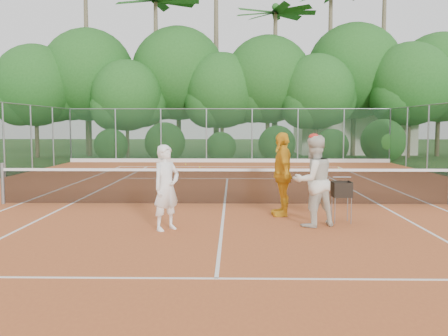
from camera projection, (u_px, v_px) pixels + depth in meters
The scene contains 14 objects.
ground at pixel (224, 205), 13.25m from camera, with size 120.00×120.00×0.00m, color #224418.
clay_court at pixel (224, 205), 13.25m from camera, with size 18.00×36.00×0.02m, color #B35729.
club_building at pixel (352, 133), 36.86m from camera, with size 8.00×5.00×3.00m, color beige.
tennis_net at pixel (225, 185), 13.21m from camera, with size 11.97×0.10×1.10m.
player_white at pixel (166, 188), 9.99m from camera, with size 0.63×0.41×1.72m, color white.
player_center_grp at pixel (313, 181), 10.35m from camera, with size 1.14×1.04×1.94m.
player_yellow at pixel (282, 174), 11.59m from camera, with size 1.14×0.47×1.95m, color gold.
ball_hopper at pixel (342, 190), 10.78m from camera, with size 0.39×0.39×0.89m.
stray_ball_a at pixel (200, 167), 24.53m from camera, with size 0.07×0.07×0.07m, color yellow.
stray_ball_b at pixel (186, 164), 26.19m from camera, with size 0.07×0.07×0.07m, color gold.
stray_ball_c at pixel (339, 168), 23.95m from camera, with size 0.07×0.07×0.07m, color yellow.
court_markings at pixel (224, 204), 13.25m from camera, with size 11.03×23.83×0.01m.
fence_back at pixel (229, 136), 28.06m from camera, with size 18.07×0.07×3.00m.
tropical_treeline at pixel (252, 79), 32.92m from camera, with size 32.10×8.49×15.03m.
Camera 1 is at (0.23, -13.12, 2.14)m, focal length 40.00 mm.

